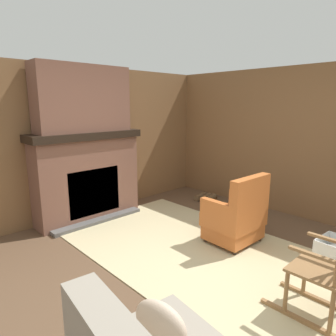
{
  "coord_description": "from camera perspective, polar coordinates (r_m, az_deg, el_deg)",
  "views": [
    {
      "loc": [
        1.91,
        -2.24,
        1.81
      ],
      "look_at": [
        -1.15,
        0.67,
        0.9
      ],
      "focal_mm": 32.0,
      "sensor_mm": 36.0,
      "label": 1
    }
  ],
  "objects": [
    {
      "name": "ground_plane",
      "position": [
        3.45,
        5.38,
        -19.5
      ],
      "size": [
        14.0,
        14.0,
        0.0
      ],
      "primitive_type": "plane",
      "color": "brown"
    },
    {
      "name": "wood_panel_wall_left",
      "position": [
        5.0,
        -16.75,
        4.59
      ],
      "size": [
        0.06,
        5.59,
        2.39
      ],
      "color": "brown",
      "rests_on": "ground"
    },
    {
      "name": "wood_panel_wall_back",
      "position": [
        5.15,
        24.75,
        4.24
      ],
      "size": [
        5.59,
        0.09,
        2.39
      ],
      "color": "brown",
      "rests_on": "ground"
    },
    {
      "name": "fireplace_hearth",
      "position": [
        4.87,
        -15.03,
        -1.55
      ],
      "size": [
        0.63,
        1.75,
        1.39
      ],
      "color": "brown",
      "rests_on": "ground"
    },
    {
      "name": "chimney_breast",
      "position": [
        4.75,
        -15.9,
        12.56
      ],
      "size": [
        0.37,
        1.45,
        0.98
      ],
      "color": "brown",
      "rests_on": "fireplace_hearth"
    },
    {
      "name": "area_rug",
      "position": [
        3.94,
        5.01,
        -15.1
      ],
      "size": [
        3.54,
        2.14,
        0.01
      ],
      "color": "#C6B789",
      "rests_on": "ground"
    },
    {
      "name": "armchair",
      "position": [
        4.05,
        12.88,
        -9.22
      ],
      "size": [
        0.61,
        0.72,
        0.93
      ],
      "rotation": [
        0.0,
        0.0,
        3.11
      ],
      "color": "#C6662D",
      "rests_on": "ground"
    },
    {
      "name": "rocking_chair",
      "position": [
        2.97,
        27.55,
        -17.52
      ],
      "size": [
        0.8,
        0.46,
        1.17
      ],
      "rotation": [
        0.0,
        0.0,
        3.14
      ],
      "color": "olive",
      "rests_on": "ground"
    },
    {
      "name": "firewood_stack",
      "position": [
        5.8,
        7.16,
        -5.55
      ],
      "size": [
        0.4,
        0.39,
        0.11
      ],
      "rotation": [
        0.0,
        0.0,
        0.23
      ],
      "color": "brown",
      "rests_on": "ground"
    },
    {
      "name": "oil_lamp_vase",
      "position": [
        4.63,
        -20.06,
        7.42
      ],
      "size": [
        0.1,
        0.1,
        0.27
      ],
      "color": "#99B29E",
      "rests_on": "fireplace_hearth"
    },
    {
      "name": "storage_case",
      "position": [
        5.0,
        -11.81,
        7.78
      ],
      "size": [
        0.15,
        0.25,
        0.12
      ],
      "color": "brown",
      "rests_on": "fireplace_hearth"
    }
  ]
}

